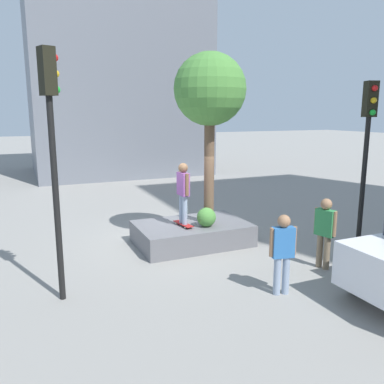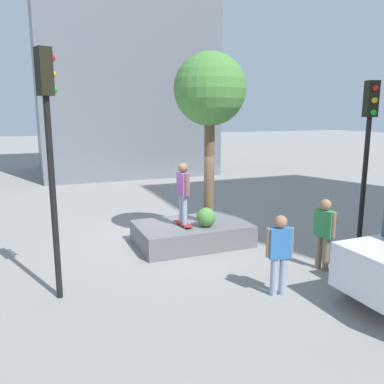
{
  "view_description": "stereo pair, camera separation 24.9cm",
  "coord_description": "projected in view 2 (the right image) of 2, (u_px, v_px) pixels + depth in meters",
  "views": [
    {
      "loc": [
        3.88,
        10.12,
        3.65
      ],
      "look_at": [
        -0.41,
        0.28,
        1.5
      ],
      "focal_mm": 36.9,
      "sensor_mm": 36.0,
      "label": 1
    },
    {
      "loc": [
        3.65,
        10.22,
        3.65
      ],
      "look_at": [
        -0.41,
        0.28,
        1.5
      ],
      "focal_mm": 36.9,
      "sensor_mm": 36.0,
      "label": 2
    }
  ],
  "objects": [
    {
      "name": "plaza_lowrise_south",
      "position": [
        120.0,
        54.0,
        24.16
      ],
      "size": [
        10.01,
        7.99,
        14.41
      ],
      "primitive_type": "cube",
      "color": "slate",
      "rests_on": "ground"
    },
    {
      "name": "plaza_tree",
      "position": [
        210.0,
        92.0,
        10.45
      ],
      "size": [
        1.93,
        1.93,
        4.64
      ],
      "color": "brown",
      "rests_on": "planter_ledge"
    },
    {
      "name": "traffic_light_median",
      "position": [
        368.0,
        140.0,
        9.55
      ],
      "size": [
        0.34,
        0.37,
        4.41
      ],
      "color": "black",
      "rests_on": "ground"
    },
    {
      "name": "planter_ledge",
      "position": [
        192.0,
        233.0,
        11.18
      ],
      "size": [
        3.1,
        2.0,
        0.6
      ],
      "primitive_type": "cube",
      "color": "slate",
      "rests_on": "ground"
    },
    {
      "name": "skateboarder",
      "position": [
        183.0,
        189.0,
        10.66
      ],
      "size": [
        0.26,
        0.57,
        1.67
      ],
      "color": "#8C9EB7",
      "rests_on": "skateboard"
    },
    {
      "name": "skateboard",
      "position": [
        183.0,
        224.0,
        10.85
      ],
      "size": [
        0.31,
        0.82,
        0.07
      ],
      "color": "#A51E1E",
      "rests_on": "planter_ledge"
    },
    {
      "name": "ground_plane",
      "position": [
        175.0,
        242.0,
        11.34
      ],
      "size": [
        120.0,
        120.0,
        0.0
      ],
      "primitive_type": "plane",
      "color": "gray"
    },
    {
      "name": "traffic_light_corner",
      "position": [
        49.0,
        134.0,
        7.33
      ],
      "size": [
        0.37,
        0.34,
        4.81
      ],
      "color": "black",
      "rests_on": "ground"
    },
    {
      "name": "bystander_watching",
      "position": [
        279.0,
        250.0,
        7.89
      ],
      "size": [
        0.56,
        0.28,
        1.68
      ],
      "color": "#8C9EB7",
      "rests_on": "ground"
    },
    {
      "name": "boxwood_shrub",
      "position": [
        206.0,
        217.0,
        10.76
      ],
      "size": [
        0.52,
        0.52,
        0.52
      ],
      "primitive_type": "sphere",
      "color": "#4C8C3D",
      "rests_on": "planter_ledge"
    },
    {
      "name": "passerby_with_bag",
      "position": [
        324.0,
        229.0,
        9.22
      ],
      "size": [
        0.31,
        0.56,
        1.7
      ],
      "color": "#847056",
      "rests_on": "ground"
    }
  ]
}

